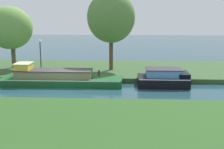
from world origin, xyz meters
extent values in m
plane|color=#1F414C|center=(0.00, 0.00, 0.00)|extent=(120.00, 120.00, 0.00)
cube|color=#33512B|center=(0.00, 7.00, 0.20)|extent=(72.00, 10.00, 0.40)
cube|color=#294F1E|center=(0.00, -9.00, 0.20)|extent=(72.00, 10.00, 0.40)
cube|color=#175121|center=(-0.28, 1.20, 0.31)|extent=(9.84, 2.29, 0.61)
cube|color=silver|center=(-0.28, 1.20, 0.57)|extent=(9.64, 2.32, 0.07)
cube|color=olive|center=(-0.95, 1.20, 0.90)|extent=(6.14, 1.74, 0.58)
cube|color=#353033|center=(-0.95, 1.20, 1.22)|extent=(6.24, 1.84, 0.06)
cube|color=gold|center=(-3.43, 1.20, 1.46)|extent=(1.17, 1.47, 0.54)
cube|color=beige|center=(-3.43, 1.20, 1.76)|extent=(1.27, 1.56, 0.06)
cube|color=black|center=(7.92, 1.20, 0.40)|extent=(4.01, 2.39, 0.80)
cube|color=silver|center=(7.92, 1.20, 0.76)|extent=(3.93, 2.42, 0.07)
cube|color=#5587C3|center=(7.95, 1.20, 1.09)|extent=(2.75, 1.82, 0.57)
cube|color=#2B2634|center=(7.95, 1.20, 1.40)|extent=(2.85, 1.91, 0.06)
cube|color=black|center=(9.49, 1.20, 0.97)|extent=(0.87, 2.01, 0.34)
cylinder|color=brown|center=(-6.40, 6.73, 1.83)|extent=(0.43, 0.43, 2.85)
ellipsoid|color=#689847|center=(-6.40, 6.17, 4.39)|extent=(4.49, 3.48, 4.14)
cylinder|color=#513B24|center=(3.48, 5.98, 2.25)|extent=(0.38, 0.38, 3.70)
ellipsoid|color=#5A823E|center=(3.48, 5.85, 5.41)|extent=(4.50, 3.24, 4.78)
cylinder|color=#333338|center=(-2.66, 3.46, 1.83)|extent=(0.10, 0.10, 2.85)
sphere|color=white|center=(-2.66, 3.46, 3.37)|extent=(0.24, 0.24, 0.24)
cylinder|color=#533426|center=(-4.14, 2.64, 0.71)|extent=(0.19, 0.19, 0.61)
cylinder|color=#423622|center=(2.62, 2.64, 0.68)|extent=(0.18, 0.18, 0.55)
camera|label=1|loc=(5.05, -22.16, 5.71)|focal=47.37mm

